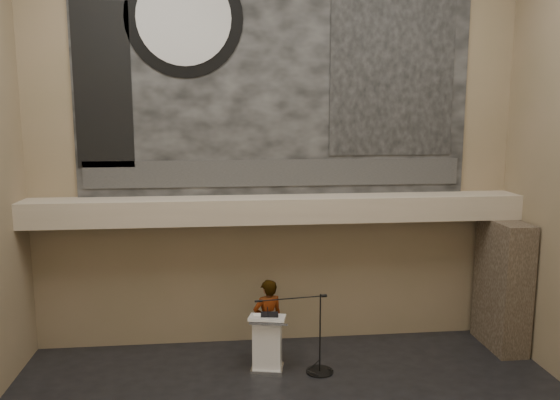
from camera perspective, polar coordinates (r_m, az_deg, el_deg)
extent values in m
cube|color=#7D6F4F|center=(11.28, -0.43, 5.92)|extent=(10.00, 0.02, 8.50)
cube|color=#7D6F4F|center=(3.45, 12.67, -1.81)|extent=(10.00, 0.02, 8.50)
cube|color=tan|center=(11.04, -0.22, -0.95)|extent=(10.00, 0.80, 0.50)
cylinder|color=#B2893D|center=(11.00, -8.52, -2.58)|extent=(0.04, 0.04, 0.06)
cylinder|color=#B2893D|center=(11.39, 9.37, -2.19)|extent=(0.04, 0.04, 0.06)
cube|color=black|center=(11.26, -0.42, 13.30)|extent=(8.00, 0.05, 5.00)
cube|color=#2D2D2D|center=(11.26, -0.39, 2.85)|extent=(7.76, 0.02, 0.55)
cylinder|color=black|center=(11.30, -10.01, 18.25)|extent=(2.30, 0.02, 2.30)
cylinder|color=silver|center=(11.29, -10.02, 18.27)|extent=(1.84, 0.02, 1.84)
cube|color=black|center=(11.71, 11.70, 13.45)|extent=(2.60, 0.02, 3.60)
cube|color=black|center=(11.38, -18.04, 11.30)|extent=(1.10, 0.02, 3.20)
cube|color=#3D3025|center=(12.37, 22.22, -8.16)|extent=(0.60, 1.40, 2.70)
cube|color=silver|center=(10.93, -1.33, -17.19)|extent=(0.68, 0.57, 0.08)
cube|color=white|center=(10.70, -1.34, -14.69)|extent=(0.59, 0.46, 0.96)
cube|color=white|center=(10.49, -1.34, -12.19)|extent=(0.76, 0.60, 0.13)
cube|color=black|center=(10.49, -1.10, -11.91)|extent=(0.35, 0.29, 0.04)
cube|color=white|center=(10.47, -2.12, -12.04)|extent=(0.24, 0.32, 0.00)
imported|color=silver|center=(10.96, -1.28, -12.51)|extent=(0.71, 0.57, 1.68)
cylinder|color=black|center=(10.91, 4.16, -17.42)|extent=(0.52, 0.52, 0.02)
cylinder|color=black|center=(10.59, 4.21, -13.73)|extent=(0.03, 0.03, 1.55)
cylinder|color=black|center=(10.17, 1.05, -10.26)|extent=(1.30, 0.19, 0.02)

